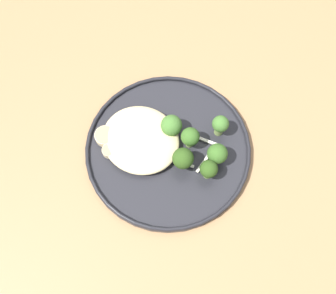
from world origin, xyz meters
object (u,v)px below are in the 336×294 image
object	(u,v)px
seared_scallop_large_seared	(171,127)
broccoli_floret_left_leaning	(171,126)
dinner_plate	(168,149)
broccoli_floret_tall_stalk	(209,169)
seared_scallop_tiny_bay	(160,151)
broccoli_floret_rear_charred	(190,137)
broccoli_floret_front_edge	(220,125)
broccoli_floret_split_head	(183,159)
seared_scallop_front_small	(105,136)
broccoli_floret_beside_noodles	(217,154)
seared_scallop_rear_pale	(109,151)
seared_scallop_tilted_round	(156,122)
seared_scallop_half_hidden	(144,139)

from	to	relation	value
seared_scallop_large_seared	broccoli_floret_left_leaning	xyz separation A→B (m)	(-0.00, 0.00, 0.02)
dinner_plate	broccoli_floret_tall_stalk	bearing A→B (deg)	178.50
seared_scallop_tiny_bay	broccoli_floret_rear_charred	size ratio (longest dim) A/B	0.45
broccoli_floret_tall_stalk	broccoli_floret_front_edge	world-z (taller)	broccoli_floret_front_edge
broccoli_floret_split_head	broccoli_floret_rear_charred	world-z (taller)	broccoli_floret_split_head
seared_scallop_tiny_bay	broccoli_floret_rear_charred	xyz separation A→B (m)	(-0.03, -0.04, 0.02)
seared_scallop_large_seared	seared_scallop_front_small	xyz separation A→B (m)	(0.09, 0.08, 0.00)
broccoli_floret_rear_charred	broccoli_floret_front_edge	bearing A→B (deg)	-121.82
dinner_plate	broccoli_floret_rear_charred	distance (m)	0.05
broccoli_floret_beside_noodles	broccoli_floret_left_leaning	xyz separation A→B (m)	(0.09, -0.00, -0.00)
seared_scallop_rear_pale	seared_scallop_tiny_bay	size ratio (longest dim) A/B	1.00
dinner_plate	broccoli_floret_left_leaning	distance (m)	0.04
seared_scallop_large_seared	seared_scallop_tilted_round	bearing A→B (deg)	15.99
seared_scallop_rear_pale	broccoli_floret_left_leaning	distance (m)	0.12
broccoli_floret_beside_noodles	broccoli_floret_left_leaning	world-z (taller)	broccoli_floret_beside_noodles
dinner_plate	broccoli_floret_split_head	bearing A→B (deg)	162.56
seared_scallop_half_hidden	broccoli_floret_split_head	distance (m)	0.08
dinner_plate	broccoli_floret_tall_stalk	world-z (taller)	broccoli_floret_tall_stalk
seared_scallop_large_seared	broccoli_floret_beside_noodles	world-z (taller)	broccoli_floret_beside_noodles
seared_scallop_tiny_bay	seared_scallop_large_seared	bearing A→B (deg)	-79.02
broccoli_floret_tall_stalk	broccoli_floret_beside_noodles	xyz separation A→B (m)	(0.00, -0.03, 0.00)
seared_scallop_half_hidden	seared_scallop_tilted_round	size ratio (longest dim) A/B	0.69
seared_scallop_front_small	broccoli_floret_split_head	distance (m)	0.15
seared_scallop_front_small	seared_scallop_rear_pale	bearing A→B (deg)	139.23
seared_scallop_rear_pale	broccoli_floret_split_head	xyz separation A→B (m)	(-0.12, -0.05, 0.02)
seared_scallop_half_hidden	broccoli_floret_rear_charred	distance (m)	0.08
seared_scallop_large_seared	broccoli_floret_beside_noodles	bearing A→B (deg)	176.30
broccoli_floret_tall_stalk	broccoli_floret_beside_noodles	size ratio (longest dim) A/B	0.97
seared_scallop_large_seared	broccoli_floret_rear_charred	xyz separation A→B (m)	(-0.04, 0.01, 0.02)
seared_scallop_rear_pale	seared_scallop_tiny_bay	xyz separation A→B (m)	(-0.07, -0.05, -0.00)
seared_scallop_large_seared	broccoli_floret_rear_charred	size ratio (longest dim) A/B	0.61
seared_scallop_rear_pale	seared_scallop_front_small	size ratio (longest dim) A/B	0.63
seared_scallop_rear_pale	seared_scallop_large_seared	size ratio (longest dim) A/B	0.73
seared_scallop_tilted_round	broccoli_floret_beside_noodles	size ratio (longest dim) A/B	0.69
seared_scallop_rear_pale	seared_scallop_half_hidden	world-z (taller)	same
seared_scallop_rear_pale	broccoli_floret_front_edge	bearing A→B (deg)	-134.13
seared_scallop_front_small	broccoli_floret_rear_charred	world-z (taller)	broccoli_floret_rear_charred
dinner_plate	seared_scallop_half_hidden	world-z (taller)	seared_scallop_half_hidden
seared_scallop_rear_pale	seared_scallop_front_small	xyz separation A→B (m)	(0.02, -0.02, 0.00)
broccoli_floret_rear_charred	broccoli_floret_left_leaning	bearing A→B (deg)	-2.62
seared_scallop_rear_pale	broccoli_floret_left_leaning	size ratio (longest dim) A/B	0.47
seared_scallop_half_hidden	broccoli_floret_front_edge	bearing A→B (deg)	-138.07
dinner_plate	broccoli_floret_beside_noodles	distance (m)	0.09
broccoli_floret_tall_stalk	seared_scallop_tilted_round	bearing A→B (deg)	-12.91
seared_scallop_large_seared	seared_scallop_front_small	bearing A→B (deg)	43.21
seared_scallop_large_seared	broccoli_floret_split_head	distance (m)	0.08
seared_scallop_front_small	broccoli_floret_left_leaning	world-z (taller)	broccoli_floret_left_leaning
seared_scallop_front_small	broccoli_floret_left_leaning	xyz separation A→B (m)	(-0.09, -0.08, 0.02)
seared_scallop_tilted_round	broccoli_floret_rear_charred	xyz separation A→B (m)	(-0.07, -0.00, 0.02)
broccoli_floret_beside_noodles	seared_scallop_large_seared	bearing A→B (deg)	-3.70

